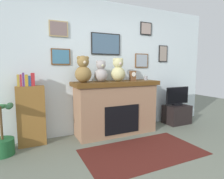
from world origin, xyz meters
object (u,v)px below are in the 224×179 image
(potted_plant, at_px, (2,137))
(candle_jar, at_px, (146,78))
(mantel_clock, at_px, (133,76))
(teddy_bear_grey, at_px, (83,70))
(teddy_bear_tan, at_px, (118,71))
(teddy_bear_cream, at_px, (101,72))
(tv_stand, at_px, (177,114))
(television, at_px, (177,96))
(bookshelf, at_px, (31,113))
(fireplace, at_px, (116,107))

(potted_plant, height_order, candle_jar, candle_jar)
(candle_jar, bearing_deg, mantel_clock, -179.79)
(teddy_bear_grey, distance_m, teddy_bear_tan, 0.69)
(candle_jar, height_order, teddy_bear_cream, teddy_bear_cream)
(potted_plant, bearing_deg, tv_stand, 1.49)
(potted_plant, relative_size, teddy_bear_grey, 1.83)
(television, distance_m, mantel_clock, 1.31)
(bookshelf, bearing_deg, teddy_bear_tan, -3.19)
(fireplace, bearing_deg, television, -1.16)
(tv_stand, height_order, mantel_clock, mantel_clock)
(television, relative_size, teddy_bear_tan, 1.41)
(television, xyz_separation_m, teddy_bear_cream, (-1.90, 0.01, 0.58))
(teddy_bear_cream, distance_m, teddy_bear_tan, 0.36)
(potted_plant, xyz_separation_m, teddy_bear_tan, (1.99, 0.10, 0.95))
(tv_stand, relative_size, television, 0.90)
(teddy_bear_grey, bearing_deg, teddy_bear_cream, 0.02)
(teddy_bear_cream, bearing_deg, teddy_bear_grey, -179.98)
(potted_plant, xyz_separation_m, teddy_bear_cream, (1.64, 0.10, 0.93))
(tv_stand, relative_size, candle_jar, 6.37)
(teddy_bear_tan, bearing_deg, bookshelf, 176.81)
(tv_stand, bearing_deg, teddy_bear_grey, 179.69)
(bookshelf, xyz_separation_m, teddy_bear_tan, (1.58, -0.09, 0.69))
(teddy_bear_grey, xyz_separation_m, teddy_bear_cream, (0.34, 0.00, -0.03))
(mantel_clock, xyz_separation_m, teddy_bear_tan, (-0.33, 0.00, 0.10))
(bookshelf, height_order, tv_stand, bookshelf)
(bookshelf, height_order, teddy_bear_cream, teddy_bear_cream)
(fireplace, height_order, teddy_bear_cream, teddy_bear_cream)
(fireplace, xyz_separation_m, bookshelf, (-1.54, 0.07, 0.02))
(television, xyz_separation_m, teddy_bear_tan, (-1.54, 0.01, 0.61))
(potted_plant, bearing_deg, mantel_clock, 2.55)
(potted_plant, distance_m, tv_stand, 3.53)
(mantel_clock, bearing_deg, tv_stand, -0.55)
(television, xyz_separation_m, teddy_bear_grey, (-2.23, 0.01, 0.62))
(bookshelf, xyz_separation_m, tv_stand, (3.11, -0.10, -0.34))
(fireplace, xyz_separation_m, potted_plant, (-1.96, -0.12, -0.24))
(candle_jar, relative_size, teddy_bear_cream, 0.22)
(teddy_bear_cream, bearing_deg, television, -0.41)
(bookshelf, xyz_separation_m, teddy_bear_cream, (1.22, -0.09, 0.67))
(teddy_bear_tan, bearing_deg, fireplace, 154.72)
(television, height_order, teddy_bear_cream, teddy_bear_cream)
(tv_stand, height_order, teddy_bear_grey, teddy_bear_grey)
(fireplace, xyz_separation_m, television, (1.58, -0.03, 0.11))
(television, relative_size, teddy_bear_grey, 1.34)
(mantel_clock, bearing_deg, teddy_bear_cream, 179.95)
(teddy_bear_cream, bearing_deg, potted_plant, -176.35)
(tv_stand, distance_m, candle_jar, 1.24)
(candle_jar, bearing_deg, television, -0.92)
(television, relative_size, mantel_clock, 3.20)
(television, distance_m, teddy_bear_tan, 1.65)
(candle_jar, bearing_deg, teddy_bear_tan, -179.95)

